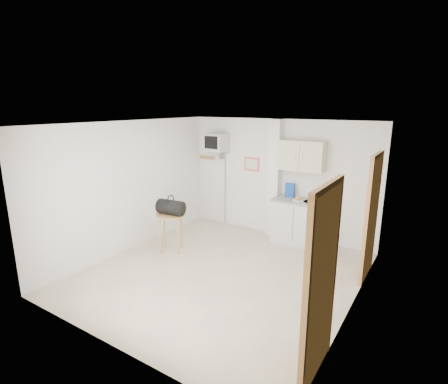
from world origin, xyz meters
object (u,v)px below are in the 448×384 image
Objects in this scene: round_table at (171,220)px; water_bottle at (320,307)px; duffel_bag at (171,207)px; crt_television at (216,143)px.

round_table reaches higher than water_bottle.
duffel_bag is at bearing -25.81° from round_table.
duffel_bag reaches higher than water_bottle.
crt_television is 5.53× the size of water_bottle.
round_table is at bearing 148.33° from duffel_bag.
crt_television is 4.43m from water_bottle.
duffel_bag is 1.39× the size of water_bottle.
crt_television is at bearing 88.63° from duffel_bag.
crt_television is 2.19m from round_table.
water_bottle is at bearing -17.55° from duffel_bag.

